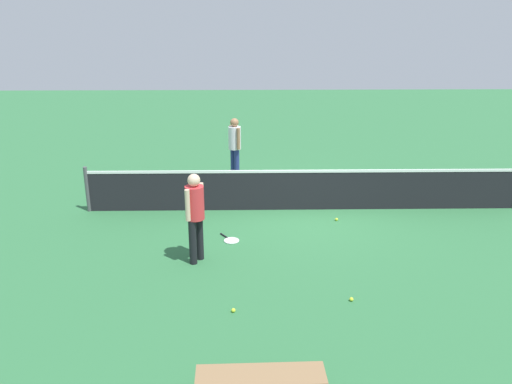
# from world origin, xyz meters

# --- Properties ---
(ground_plane) EXTENTS (40.00, 40.00, 0.00)m
(ground_plane) POSITION_xyz_m (0.00, 0.00, 0.00)
(ground_plane) COLOR #2D6B3D
(court_net) EXTENTS (10.09, 0.09, 1.07)m
(court_net) POSITION_xyz_m (0.00, 0.00, 0.50)
(court_net) COLOR #4C4C51
(court_net) RESTS_ON ground_plane
(player_near_side) EXTENTS (0.46, 0.50, 1.70)m
(player_near_side) POSITION_xyz_m (-2.26, -2.65, 1.01)
(player_near_side) COLOR black
(player_near_side) RESTS_ON ground_plane
(player_far_side) EXTENTS (0.46, 0.50, 1.70)m
(player_far_side) POSITION_xyz_m (-1.64, 2.45, 1.01)
(player_far_side) COLOR navy
(player_far_side) RESTS_ON ground_plane
(tennis_racket_near_player) EXTENTS (0.47, 0.58, 0.03)m
(tennis_racket_near_player) POSITION_xyz_m (-1.65, -1.75, 0.01)
(tennis_racket_near_player) COLOR white
(tennis_racket_near_player) RESTS_ON ground_plane
(tennis_racket_far_player) EXTENTS (0.52, 0.55, 0.03)m
(tennis_racket_far_player) POSITION_xyz_m (-2.29, 1.97, 0.01)
(tennis_racket_far_player) COLOR red
(tennis_racket_far_player) RESTS_ON ground_plane
(tennis_ball_near_player) EXTENTS (0.07, 0.07, 0.07)m
(tennis_ball_near_player) POSITION_xyz_m (0.36, -4.14, 0.03)
(tennis_ball_near_player) COLOR #C6E033
(tennis_ball_near_player) RESTS_ON ground_plane
(tennis_ball_by_net) EXTENTS (0.07, 0.07, 0.07)m
(tennis_ball_by_net) POSITION_xyz_m (0.68, -0.72, 0.03)
(tennis_ball_by_net) COLOR #C6E033
(tennis_ball_by_net) RESTS_ON ground_plane
(tennis_ball_midcourt) EXTENTS (0.07, 0.07, 0.07)m
(tennis_ball_midcourt) POSITION_xyz_m (-1.54, -4.43, 0.03)
(tennis_ball_midcourt) COLOR #C6E033
(tennis_ball_midcourt) RESTS_ON ground_plane
(courtside_bench) EXTENTS (1.51, 0.44, 0.48)m
(courtside_bench) POSITION_xyz_m (-1.17, -6.51, 0.42)
(courtside_bench) COLOR olive
(courtside_bench) RESTS_ON ground_plane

